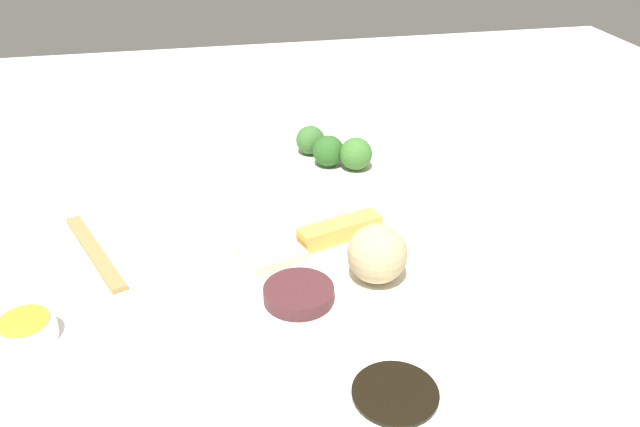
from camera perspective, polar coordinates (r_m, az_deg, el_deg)
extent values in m
cube|color=white|center=(0.84, -1.52, -5.72)|extent=(2.20, 2.20, 0.02)
cylinder|color=white|center=(0.82, 0.08, -5.24)|extent=(0.28, 0.28, 0.02)
sphere|color=tan|center=(0.78, 5.16, -3.64)|extent=(0.07, 0.07, 0.07)
cube|color=gold|center=(0.87, 1.82, -1.49)|extent=(0.12, 0.07, 0.03)
cube|color=beige|center=(0.84, -4.63, -3.36)|extent=(0.10, 0.10, 0.01)
cylinder|color=#4A2428|center=(0.76, -1.93, -7.22)|extent=(0.08, 0.08, 0.02)
cylinder|color=white|center=(1.09, 0.68, 4.11)|extent=(0.23, 0.23, 0.01)
sphere|color=#295C22|center=(1.07, 0.75, 5.65)|extent=(0.05, 0.05, 0.05)
sphere|color=#3C732D|center=(1.06, 3.25, 5.38)|extent=(0.05, 0.05, 0.05)
sphere|color=#37672D|center=(1.11, -0.87, 6.63)|extent=(0.05, 0.05, 0.05)
cylinder|color=white|center=(0.64, 6.66, -17.04)|extent=(0.10, 0.10, 0.04)
cylinder|color=black|center=(0.62, 6.78, -15.74)|extent=(0.08, 0.08, 0.00)
cylinder|color=white|center=(0.80, -24.90, -9.52)|extent=(0.07, 0.07, 0.02)
cylinder|color=yellow|center=(0.79, -25.12, -8.72)|extent=(0.06, 0.06, 0.00)
cylinder|color=white|center=(0.73, 14.39, -9.53)|extent=(0.07, 0.07, 0.06)
cube|color=#9E7D47|center=(0.92, -19.62, -3.24)|extent=(0.10, 0.20, 0.01)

